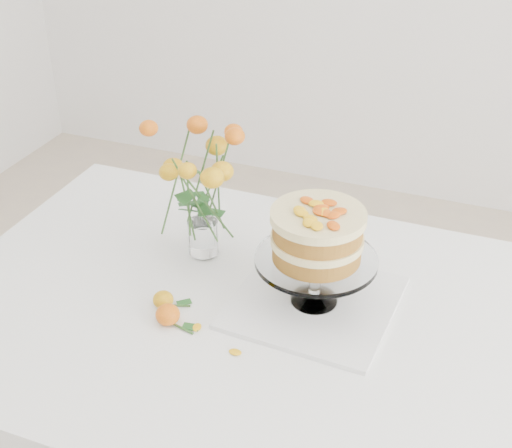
% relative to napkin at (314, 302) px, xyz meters
% --- Properties ---
extents(table, '(1.43, 0.93, 0.76)m').
position_rel_napkin_xyz_m(table, '(-0.08, -0.06, -0.09)').
color(table, tan).
rests_on(table, ground).
extents(napkin, '(0.34, 0.34, 0.01)m').
position_rel_napkin_xyz_m(napkin, '(0.00, 0.00, 0.00)').
color(napkin, white).
rests_on(napkin, table).
extents(cake_stand, '(0.25, 0.25, 0.22)m').
position_rel_napkin_xyz_m(cake_stand, '(-0.00, -0.00, 0.16)').
color(cake_stand, white).
rests_on(cake_stand, napkin).
extents(rose_vase, '(0.28, 0.28, 0.35)m').
position_rel_napkin_xyz_m(rose_vase, '(-0.29, 0.09, 0.20)').
color(rose_vase, white).
rests_on(rose_vase, table).
extents(loose_rose_near, '(0.08, 0.04, 0.04)m').
position_rel_napkin_xyz_m(loose_rose_near, '(-0.29, -0.12, 0.01)').
color(loose_rose_near, gold).
rests_on(loose_rose_near, table).
extents(loose_rose_far, '(0.09, 0.05, 0.04)m').
position_rel_napkin_xyz_m(loose_rose_far, '(-0.26, -0.16, 0.02)').
color(loose_rose_far, '#BB5C09').
rests_on(loose_rose_far, table).
extents(stray_petal_a, '(0.03, 0.02, 0.00)m').
position_rel_napkin_xyz_m(stray_petal_a, '(-0.20, -0.16, -0.00)').
color(stray_petal_a, '#FFB710').
rests_on(stray_petal_a, table).
extents(stray_petal_b, '(0.03, 0.02, 0.00)m').
position_rel_napkin_xyz_m(stray_petal_b, '(-0.10, -0.20, -0.00)').
color(stray_petal_b, '#FFB710').
rests_on(stray_petal_b, table).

